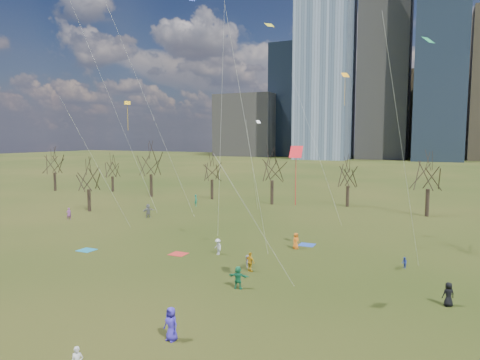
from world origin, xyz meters
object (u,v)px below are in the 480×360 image
at_px(person_0, 171,324).
at_px(person_4, 250,262).
at_px(blanket_teal, 87,250).
at_px(blanket_navy, 307,245).
at_px(blanket_crimson, 178,254).

relative_size(person_0, person_4, 1.15).
relative_size(blanket_teal, person_0, 0.84).
xyz_separation_m(person_0, person_4, (-0.86, 13.10, -0.13)).
bearing_deg(person_4, blanket_teal, 23.39).
height_order(blanket_navy, person_0, person_0).
distance_m(blanket_crimson, person_4, 8.75).
distance_m(blanket_teal, person_0, 22.33).
xyz_separation_m(blanket_navy, person_4, (-1.88, -10.70, 0.81)).
height_order(blanket_navy, blanket_crimson, same).
xyz_separation_m(blanket_teal, person_0, (18.49, -12.47, 0.94)).
xyz_separation_m(blanket_teal, blanket_navy, (19.51, 11.32, 0.00)).
height_order(blanket_crimson, person_4, person_4).
bearing_deg(blanket_crimson, person_4, -13.44).
bearing_deg(person_4, blanket_crimson, 7.91).
bearing_deg(blanket_navy, person_0, -92.45).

